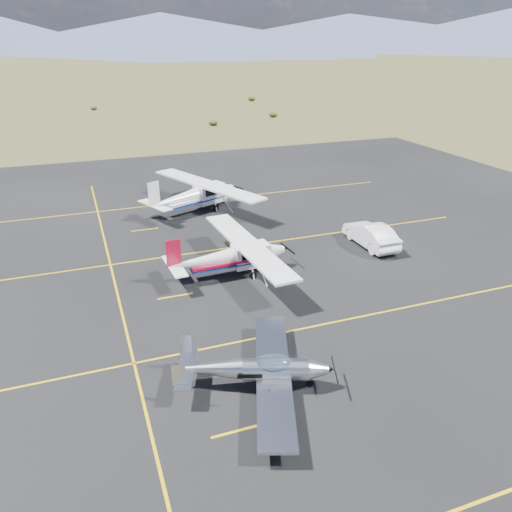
{
  "coord_description": "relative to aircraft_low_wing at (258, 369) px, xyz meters",
  "views": [
    {
      "loc": [
        -7.23,
        -16.98,
        13.36
      ],
      "look_at": [
        1.89,
        7.76,
        1.6
      ],
      "focal_mm": 35.0,
      "sensor_mm": 36.0,
      "label": 1
    }
  ],
  "objects": [
    {
      "name": "apron",
      "position": [
        1.42,
        8.41,
        -0.9
      ],
      "size": [
        72.0,
        72.0,
        0.02
      ],
      "primitive_type": "cube",
      "color": "black",
      "rests_on": "ground"
    },
    {
      "name": "aircraft_plain",
      "position": [
        3.06,
        22.84,
        0.51
      ],
      "size": [
        9.1,
        12.18,
        3.18
      ],
      "rotation": [
        0.0,
        0.0,
        0.41
      ],
      "color": "white",
      "rests_on": "apron"
    },
    {
      "name": "aircraft_cessna",
      "position": [
        2.16,
        10.47,
        0.35
      ],
      "size": [
        6.7,
        11.16,
        2.82
      ],
      "rotation": [
        0.0,
        0.0,
        0.06
      ],
      "color": "white",
      "rests_on": "apron"
    },
    {
      "name": "ground",
      "position": [
        1.42,
        1.41,
        -0.9
      ],
      "size": [
        1600.0,
        1600.0,
        0.0
      ],
      "primitive_type": "plane",
      "color": "#383D1C",
      "rests_on": "ground"
    },
    {
      "name": "sedan",
      "position": [
        12.54,
        11.48,
        -0.08
      ],
      "size": [
        1.72,
        4.9,
        1.61
      ],
      "primitive_type": "imported",
      "rotation": [
        0.0,
        0.0,
        3.14
      ],
      "color": "white",
      "rests_on": "apron"
    },
    {
      "name": "aircraft_low_wing",
      "position": [
        0.0,
        0.0,
        0.0
      ],
      "size": [
        6.34,
        8.55,
        1.88
      ],
      "rotation": [
        0.0,
        0.0,
        -0.35
      ],
      "color": "silver",
      "rests_on": "apron"
    }
  ]
}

